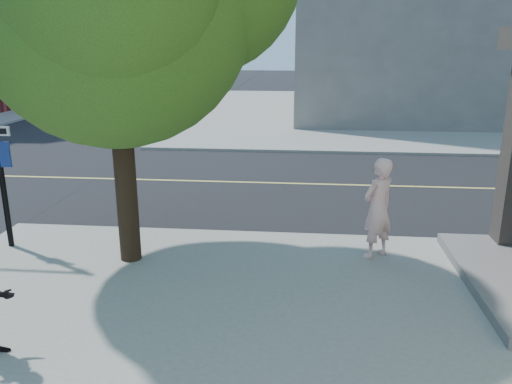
# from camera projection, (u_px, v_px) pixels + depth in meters

# --- Properties ---
(ground) EXTENTS (140.00, 140.00, 0.00)m
(ground) POSITION_uv_depth(u_px,v_px,m) (60.00, 230.00, 11.79)
(ground) COLOR black
(ground) RESTS_ON ground
(road_ew) EXTENTS (140.00, 9.00, 0.01)m
(road_ew) POSITION_uv_depth(u_px,v_px,m) (126.00, 179.00, 16.09)
(road_ew) COLOR black
(road_ew) RESTS_ON ground
(sidewalk_ne) EXTENTS (29.00, 25.00, 0.12)m
(sidewalk_ne) POSITION_uv_depth(u_px,v_px,m) (437.00, 112.00, 31.06)
(sidewalk_ne) COLOR gray
(sidewalk_ne) RESTS_ON ground
(man_on_phone) EXTENTS (0.85, 0.82, 1.97)m
(man_on_phone) POSITION_uv_depth(u_px,v_px,m) (378.00, 208.00, 9.76)
(man_on_phone) COLOR #FEC0B7
(man_on_phone) RESTS_ON sidewalk_se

